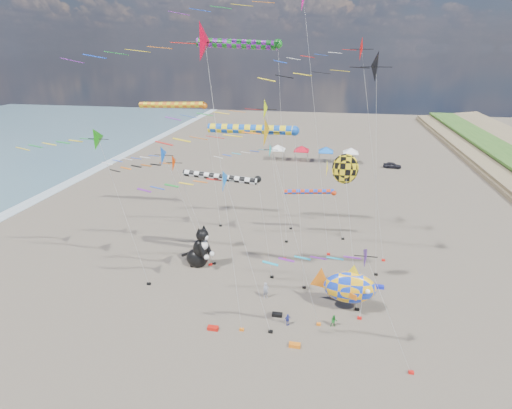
{
  "coord_description": "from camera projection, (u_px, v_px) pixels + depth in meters",
  "views": [
    {
      "loc": [
        4.4,
        -21.63,
        22.02
      ],
      "look_at": [
        -1.79,
        12.0,
        8.63
      ],
      "focal_mm": 28.0,
      "sensor_mm": 36.0,
      "label": 1
    }
  ],
  "objects": [
    {
      "name": "child_blue",
      "position": [
        288.0,
        320.0,
        33.9
      ],
      "size": [
        0.67,
        0.6,
        1.09
      ],
      "primitive_type": "imported",
      "rotation": [
        0.0,
        0.0,
        0.65
      ],
      "color": "#252F98",
      "rests_on": "ground"
    },
    {
      "name": "delta_kite_7",
      "position": [
        98.0,
        142.0,
        35.24
      ],
      "size": [
        10.26,
        2.23,
        15.72
      ],
      "color": "#188F11",
      "rests_on": "ground"
    },
    {
      "name": "delta_kite_9",
      "position": [
        206.0,
        189.0,
        29.5
      ],
      "size": [
        10.88,
        1.97,
        13.68
      ],
      "color": "blue",
      "rests_on": "ground"
    },
    {
      "name": "windsock_1",
      "position": [
        223.0,
        178.0,
        38.08
      ],
      "size": [
        9.09,
        0.68,
        10.91
      ],
      "color": "black",
      "rests_on": "ground"
    },
    {
      "name": "child_green",
      "position": [
        334.0,
        321.0,
        33.68
      ],
      "size": [
        0.61,
        0.52,
        1.12
      ],
      "primitive_type": "imported",
      "rotation": [
        0.0,
        0.0,
        0.18
      ],
      "color": "#1A7524",
      "rests_on": "ground"
    },
    {
      "name": "kite_bag_2",
      "position": [
        277.0,
        315.0,
        35.16
      ],
      "size": [
        0.9,
        0.44,
        0.3
      ],
      "primitive_type": "cube",
      "color": "black",
      "rests_on": "ground"
    },
    {
      "name": "delta_kite_0",
      "position": [
        160.0,
        158.0,
        39.96
      ],
      "size": [
        10.66,
        2.2,
        13.22
      ],
      "color": "blue",
      "rests_on": "ground"
    },
    {
      "name": "delta_kite_5",
      "position": [
        351.0,
        260.0,
        26.59
      ],
      "size": [
        10.24,
        1.68,
        10.14
      ],
      "color": "#44128B",
      "rests_on": "ground"
    },
    {
      "name": "parked_car",
      "position": [
        392.0,
        165.0,
        78.6
      ],
      "size": [
        3.61,
        1.86,
        1.18
      ],
      "primitive_type": "imported",
      "rotation": [
        0.0,
        0.0,
        1.43
      ],
      "color": "#26262D",
      "rests_on": "ground"
    },
    {
      "name": "delta_kite_4",
      "position": [
        161.0,
        166.0,
        40.56
      ],
      "size": [
        10.94,
        1.9,
        12.24
      ],
      "color": "#EC3D03",
      "rests_on": "ground"
    },
    {
      "name": "fish_inflatable",
      "position": [
        349.0,
        287.0,
        35.03
      ],
      "size": [
        6.15,
        2.9,
        4.79
      ],
      "color": "blue",
      "rests_on": "ground"
    },
    {
      "name": "delta_kite_8",
      "position": [
        188.0,
        45.0,
        25.85
      ],
      "size": [
        12.6,
        2.77,
        23.89
      ],
      "color": "red",
      "rests_on": "ground"
    },
    {
      "name": "angelfish_kite",
      "position": [
        343.0,
        170.0,
        33.64
      ],
      "size": [
        3.74,
        3.02,
        13.9
      ],
      "color": "yellow",
      "rests_on": "ground"
    },
    {
      "name": "delta_kite_1",
      "position": [
        361.0,
        68.0,
        34.68
      ],
      "size": [
        12.57,
        2.89,
        22.11
      ],
      "color": "black",
      "rests_on": "ground"
    },
    {
      "name": "ground",
      "position": [
        250.0,
        378.0,
        28.58
      ],
      "size": [
        260.0,
        260.0,
        0.0
      ],
      "primitive_type": "plane",
      "color": "#50463B",
      "rests_on": "ground"
    },
    {
      "name": "delta_kite_6",
      "position": [
        265.0,
        151.0,
        49.05
      ],
      "size": [
        9.17,
        1.89,
        11.56
      ],
      "color": "#1ABDC3",
      "rests_on": "ground"
    },
    {
      "name": "tent_row",
      "position": [
        314.0,
        147.0,
        82.12
      ],
      "size": [
        19.2,
        4.2,
        3.8
      ],
      "color": "white",
      "rests_on": "ground"
    },
    {
      "name": "cat_inflatable",
      "position": [
        199.0,
        245.0,
        42.58
      ],
      "size": [
        4.0,
        3.05,
        4.85
      ],
      "primitive_type": null,
      "rotation": [
        0.0,
        0.0,
        -0.4
      ],
      "color": "black",
      "rests_on": "ground"
    },
    {
      "name": "windsock_0",
      "position": [
        312.0,
        192.0,
        47.88
      ],
      "size": [
        7.58,
        0.62,
        6.31
      ],
      "color": "red",
      "rests_on": "ground"
    },
    {
      "name": "kite_bag_3",
      "position": [
        295.0,
        345.0,
        31.54
      ],
      "size": [
        0.9,
        0.44,
        0.3
      ],
      "primitive_type": "cube",
      "color": "orange",
      "rests_on": "ground"
    },
    {
      "name": "windsock_3",
      "position": [
        256.0,
        130.0,
        34.49
      ],
      "size": [
        9.26,
        0.84,
        15.93
      ],
      "color": "#124DB7",
      "rests_on": "ground"
    },
    {
      "name": "kite_bag_1",
      "position": [
        379.0,
        287.0,
        39.27
      ],
      "size": [
        0.9,
        0.44,
        0.3
      ],
      "primitive_type": "cube",
      "color": "#131EBF",
      "rests_on": "ground"
    },
    {
      "name": "delta_kite_10",
      "position": [
        252.0,
        112.0,
        39.34
      ],
      "size": [
        12.31,
        2.32,
        17.64
      ],
      "color": "#DBFF08",
      "rests_on": "ground"
    },
    {
      "name": "windsock_4",
      "position": [
        242.0,
        45.0,
        41.37
      ],
      "size": [
        10.23,
        0.95,
        22.95
      ],
      "color": "#167E1F",
      "rests_on": "ground"
    },
    {
      "name": "windsock_2",
      "position": [
        175.0,
        105.0,
        48.21
      ],
      "size": [
        9.92,
        0.77,
        16.06
      ],
      "color": "orange",
      "rests_on": "ground"
    },
    {
      "name": "delta_kite_2",
      "position": [
        366.0,
        51.0,
        37.1
      ],
      "size": [
        11.24,
        2.43,
        23.28
      ],
      "color": "red",
      "rests_on": "ground"
    },
    {
      "name": "kite_bag_0",
      "position": [
        213.0,
        328.0,
        33.46
      ],
      "size": [
        0.9,
        0.44,
        0.3
      ],
      "primitive_type": "cube",
      "color": "red",
      "rests_on": "ground"
    },
    {
      "name": "delta_kite_3",
      "position": [
        266.0,
        135.0,
        28.96
      ],
      "size": [
        12.1,
        2.35,
        17.67
      ],
      "color": "#D69B0E",
      "rests_on": "ground"
    },
    {
      "name": "person_adult",
      "position": [
        266.0,
        290.0,
        37.51
      ],
      "size": [
        0.71,
        0.67,
        1.62
      ],
      "primitive_type": "imported",
      "rotation": [
        0.0,
        0.0,
        0.65
      ],
      "color": "#8A8D9F",
      "rests_on": "ground"
    }
  ]
}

